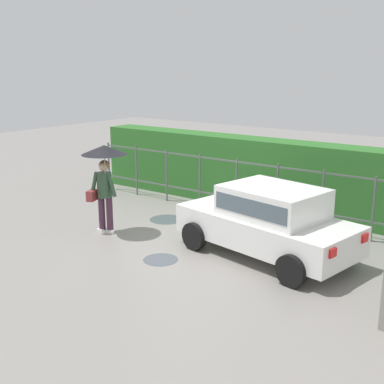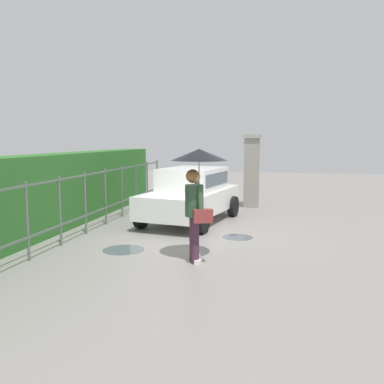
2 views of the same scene
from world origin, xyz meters
name	(u,v)px [view 1 (image 1 of 2)]	position (x,y,z in m)	size (l,w,h in m)	color
ground_plane	(183,243)	(0.00, 0.00, 0.00)	(40.00, 40.00, 0.00)	gray
car	(269,219)	(1.86, 0.42, 0.80)	(3.95, 2.39, 1.48)	white
pedestrian	(104,167)	(-1.87, -0.52, 1.58)	(1.04, 1.04, 2.09)	#47283D
fence_section	(256,187)	(0.38, 2.55, 0.82)	(10.60, 0.05, 1.50)	#59605B
hedge_row	(275,175)	(0.38, 3.60, 0.95)	(11.55, 0.90, 1.90)	#2D6B28
puddle_near	(161,260)	(0.22, -1.04, 0.00)	(0.71, 0.71, 0.00)	#4C545B
puddle_far	(166,219)	(-1.41, 1.13, 0.00)	(0.86, 0.86, 0.00)	#4C545B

